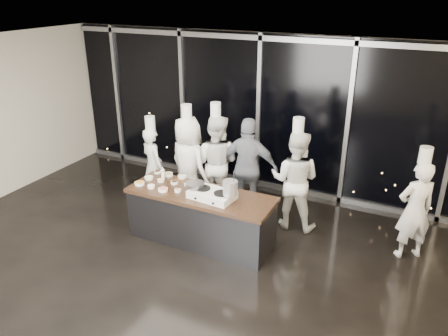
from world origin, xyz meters
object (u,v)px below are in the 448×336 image
object	(u,v)px
stock_pot	(230,188)
chef_center	(216,162)
demo_counter	(201,217)
chef_left	(188,164)
chef_right	(295,180)
frying_pan	(195,184)
stove	(212,194)
chef_side	(415,209)
chef_far_left	(153,165)
guest	(249,168)

from	to	relation	value
stock_pot	chef_center	xyz separation A→B (m)	(-0.91, 1.30, -0.21)
demo_counter	chef_left	world-z (taller)	chef_left
chef_center	chef_right	xyz separation A→B (m)	(1.56, -0.04, -0.03)
chef_left	chef_center	distance (m)	0.52
chef_right	demo_counter	bearing A→B (deg)	40.05
stock_pot	chef_center	distance (m)	1.60
demo_counter	frying_pan	bearing A→B (deg)	-151.30
stock_pot	chef_right	world-z (taller)	chef_right
demo_counter	chef_center	xyz separation A→B (m)	(-0.33, 1.22, 0.49)
stove	chef_side	bearing A→B (deg)	26.73
chef_side	demo_counter	bearing A→B (deg)	-15.66
frying_pan	chef_right	xyz separation A→B (m)	(1.31, 1.22, -0.16)
stock_pot	frying_pan	bearing A→B (deg)	176.37
demo_counter	chef_left	bearing A→B (deg)	129.62
stove	chef_far_left	world-z (taller)	chef_far_left
chef_right	chef_side	distance (m)	1.97
guest	frying_pan	bearing A→B (deg)	64.95
chef_far_left	chef_left	size ratio (longest dim) A/B	0.86
chef_right	chef_side	bearing A→B (deg)	173.43
stove	chef_far_left	bearing A→B (deg)	158.30
chef_far_left	chef_side	world-z (taller)	chef_side
demo_counter	stock_pot	xyz separation A→B (m)	(0.57, -0.09, 0.70)
demo_counter	stock_pot	world-z (taller)	stock_pot
stove	chef_left	world-z (taller)	chef_left
frying_pan	chef_left	bearing A→B (deg)	130.88
demo_counter	guest	size ratio (longest dim) A/B	1.30
chef_far_left	chef_right	distance (m)	2.77
stock_pot	chef_right	distance (m)	1.44
chef_left	chef_far_left	bearing A→B (deg)	27.62
chef_left	demo_counter	bearing A→B (deg)	150.50
chef_side	frying_pan	bearing A→B (deg)	-15.39
chef_right	chef_center	bearing A→B (deg)	-5.24
chef_left	guest	world-z (taller)	chef_left
chef_center	chef_right	bearing A→B (deg)	172.73
stove	chef_side	xyz separation A→B (m)	(2.95, 1.14, -0.12)
chef_left	guest	size ratio (longest dim) A/B	1.10
guest	stove	bearing A→B (deg)	79.34
chef_far_left	chef_right	xyz separation A→B (m)	(2.75, 0.33, 0.10)
stove	chef_side	distance (m)	3.16
chef_side	chef_left	bearing A→B (deg)	-32.14
chef_far_left	chef_side	xyz separation A→B (m)	(4.72, 0.23, 0.04)
chef_left	chef_right	size ratio (longest dim) A/B	1.02
frying_pan	chef_right	distance (m)	1.79
stove	stock_pot	bearing A→B (deg)	2.82
stock_pot	chef_side	world-z (taller)	chef_side
stove	stock_pot	xyz separation A→B (m)	(0.32, -0.02, 0.19)
demo_counter	chef_left	size ratio (longest dim) A/B	1.19
chef_side	chef_right	bearing A→B (deg)	-37.13
chef_left	guest	xyz separation A→B (m)	(1.10, 0.29, 0.01)
stove	stock_pot	size ratio (longest dim) A/B	3.28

